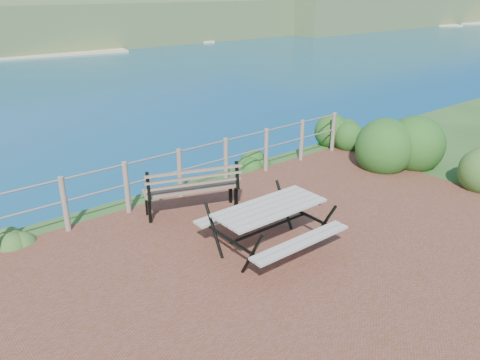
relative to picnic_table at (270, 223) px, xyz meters
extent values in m
cube|color=brown|center=(0.00, -0.69, -0.49)|extent=(10.00, 7.00, 0.12)
cylinder|color=#6B5B4C|center=(-2.30, 2.66, 0.03)|extent=(0.10, 0.10, 1.00)
cylinder|color=#6B5B4C|center=(-1.15, 2.66, 0.03)|extent=(0.10, 0.10, 1.00)
cylinder|color=#6B5B4C|center=(0.00, 2.66, 0.03)|extent=(0.10, 0.10, 1.00)
cylinder|color=#6B5B4C|center=(1.15, 2.66, 0.03)|extent=(0.10, 0.10, 1.00)
cylinder|color=#6B5B4C|center=(2.30, 2.66, 0.03)|extent=(0.10, 0.10, 1.00)
cylinder|color=#6B5B4C|center=(3.45, 2.66, 0.03)|extent=(0.10, 0.10, 1.00)
cylinder|color=#6B5B4C|center=(4.60, 2.66, 0.03)|extent=(0.10, 0.10, 1.00)
cylinder|color=slate|center=(0.00, 2.66, 0.48)|extent=(9.40, 0.04, 0.04)
cylinder|color=slate|center=(0.00, 2.66, 0.08)|extent=(9.40, 0.04, 0.04)
cube|color=#516532|center=(140.00, 209.31, -6.49)|extent=(260.00, 180.00, 12.00)
cube|color=#516532|center=(200.00, 169.31, -2.49)|extent=(160.00, 120.00, 20.00)
cube|color=beige|center=(130.00, 124.31, -12.24)|extent=(209.53, 114.73, 0.50)
cube|color=gray|center=(0.00, 0.00, 0.27)|extent=(1.81, 0.76, 0.04)
cube|color=gray|center=(0.00, 0.00, -0.03)|extent=(1.81, 0.28, 0.04)
cube|color=gray|center=(0.00, 0.00, -0.03)|extent=(1.81, 0.28, 0.04)
cylinder|color=black|center=(0.00, 0.00, -0.08)|extent=(1.55, 0.06, 0.04)
cube|color=brown|center=(-0.22, 1.91, 0.02)|extent=(1.80, 1.00, 0.04)
cube|color=brown|center=(-0.22, 1.91, 0.32)|extent=(1.70, 0.71, 0.40)
cube|color=black|center=(-0.22, 1.91, -0.23)|extent=(0.07, 0.08, 0.48)
cube|color=black|center=(-0.22, 1.91, -0.23)|extent=(0.07, 0.08, 0.48)
cube|color=black|center=(-0.22, 1.91, -0.23)|extent=(0.07, 0.08, 0.48)
cube|color=black|center=(-0.22, 1.91, -0.23)|extent=(0.07, 0.08, 0.48)
ellipsoid|color=#1F4916|center=(5.01, 0.96, -0.49)|extent=(1.55, 1.55, 2.19)
ellipsoid|color=#1F4916|center=(5.10, 2.83, -0.49)|extent=(0.96, 0.96, 1.38)
ellipsoid|color=#2C5921|center=(-3.22, 2.95, -0.49)|extent=(0.76, 0.76, 0.50)
ellipsoid|color=#1F4916|center=(2.37, 3.29, -0.49)|extent=(0.74, 0.74, 0.46)
camera|label=1|loc=(-4.48, -4.82, 3.45)|focal=35.00mm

